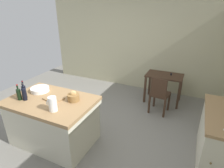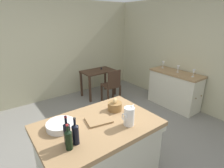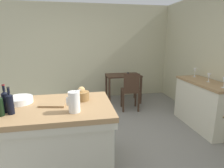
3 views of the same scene
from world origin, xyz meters
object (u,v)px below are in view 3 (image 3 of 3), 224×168
at_px(island_table, 53,135).
at_px(cutting_board, 54,104).
at_px(side_cabinet, 204,104).
at_px(wine_glass_left, 209,76).
at_px(wine_bottle_dark, 10,103).
at_px(wine_glass_middle, 195,71).
at_px(writing_desk, 123,79).
at_px(wine_bottle_green, 0,106).
at_px(bread_basket, 82,95).
at_px(wine_bottle_amber, 5,101).
at_px(wooden_chair, 130,90).
at_px(wash_bowl, 19,100).
at_px(pitcher, 74,102).
at_px(wine_glass_far_left, 224,81).

relative_size(island_table, cutting_board, 4.84).
xyz_separation_m(side_cabinet, wine_glass_left, (0.03, -0.01, 0.56)).
bearing_deg(wine_bottle_dark, cutting_board, 27.85).
bearing_deg(island_table, wine_glass_middle, 22.89).
relative_size(island_table, wine_glass_middle, 8.23).
height_order(writing_desk, wine_bottle_dark, wine_bottle_dark).
relative_size(wine_bottle_dark, wine_bottle_green, 1.08).
relative_size(side_cabinet, bread_basket, 6.26).
xyz_separation_m(side_cabinet, wine_bottle_amber, (-3.16, -0.83, 0.55)).
height_order(island_table, wine_bottle_green, wine_bottle_green).
height_order(writing_desk, wine_bottle_amber, wine_bottle_amber).
relative_size(wooden_chair, wine_glass_left, 5.66).
relative_size(wash_bowl, wine_glass_middle, 1.86).
relative_size(pitcher, cutting_board, 0.89).
bearing_deg(bread_basket, island_table, -158.80).
xyz_separation_m(pitcher, wash_bowl, (-0.70, 0.44, -0.08)).
height_order(wash_bowl, wine_bottle_green, wine_bottle_green).
relative_size(pitcher, wine_bottle_green, 0.98).
bearing_deg(wine_glass_middle, wine_glass_far_left, -94.86).
bearing_deg(wine_bottle_green, bread_basket, 22.94).
relative_size(island_table, bread_basket, 7.39).
height_order(bread_basket, wine_glass_middle, wine_glass_middle).
height_order(cutting_board, wine_bottle_dark, wine_bottle_dark).
height_order(wooden_chair, bread_basket, bread_basket).
distance_m(side_cabinet, wine_glass_left, 0.56).
bearing_deg(cutting_board, island_table, -133.32).
relative_size(side_cabinet, cutting_board, 4.10).
bearing_deg(wooden_chair, wash_bowl, -140.71).
bearing_deg(side_cabinet, bread_basket, -166.38).
distance_m(writing_desk, wine_bottle_amber, 3.25).
relative_size(pitcher, wine_bottle_amber, 0.86).
xyz_separation_m(wash_bowl, wine_glass_left, (3.14, 0.52, 0.10)).
bearing_deg(wine_bottle_amber, bread_basket, 17.96).
xyz_separation_m(wooden_chair, wine_bottle_dark, (-1.94, -1.98, 0.50)).
bearing_deg(wooden_chair, wine_bottle_green, -135.36).
xyz_separation_m(wine_bottle_dark, wine_bottle_green, (-0.09, -0.03, -0.01)).
bearing_deg(wine_bottle_dark, island_table, 25.33).
distance_m(cutting_board, wine_glass_middle, 2.95).
bearing_deg(wine_glass_far_left, wine_glass_middle, 85.14).
relative_size(pitcher, wine_glass_left, 1.72).
distance_m(side_cabinet, wine_glass_far_left, 0.71).
distance_m(side_cabinet, bread_basket, 2.43).
bearing_deg(wooden_chair, island_table, -130.94).
xyz_separation_m(wash_bowl, wine_glass_middle, (3.17, 0.98, 0.11)).
distance_m(wash_bowl, wine_bottle_amber, 0.32).
relative_size(wooden_chair, wine_glass_middle, 5.00).
bearing_deg(wine_bottle_amber, wooden_chair, 43.63).
xyz_separation_m(wine_bottle_dark, wine_bottle_amber, (-0.07, 0.06, 0.01)).
xyz_separation_m(island_table, wine_bottle_dark, (-0.39, -0.18, 0.53)).
xyz_separation_m(writing_desk, wine_bottle_dark, (-1.92, -2.60, 0.37)).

